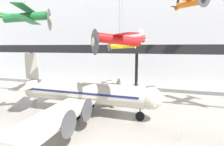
% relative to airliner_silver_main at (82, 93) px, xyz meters
% --- Properties ---
extents(hangar_back_wall, '(140.00, 3.00, 27.37)m').
position_rel_airliner_silver_main_xyz_m(hangar_back_wall, '(5.98, 28.93, 10.28)').
color(hangar_back_wall, silver).
rests_on(hangar_back_wall, ground).
extents(mezzanine_walkway, '(110.00, 3.20, 11.06)m').
position_rel_airliner_silver_main_xyz_m(mezzanine_walkway, '(5.98, 16.10, 5.95)').
color(mezzanine_walkway, black).
rests_on(mezzanine_walkway, ground).
extents(airliner_silver_main, '(25.17, 28.51, 9.54)m').
position_rel_airliner_silver_main_xyz_m(airliner_silver_main, '(0.00, 0.00, 0.00)').
color(airliner_silver_main, beige).
rests_on(airliner_silver_main, ground).
extents(suspended_plane_orange_highwing, '(7.96, 7.44, 5.84)m').
position_rel_airliner_silver_main_xyz_m(suspended_plane_orange_highwing, '(16.52, 14.37, 15.62)').
color(suspended_plane_orange_highwing, orange).
extents(suspended_plane_green_biplane, '(7.13, 8.11, 10.46)m').
position_rel_airliner_silver_main_xyz_m(suspended_plane_green_biplane, '(-5.99, -4.14, 11.25)').
color(suspended_plane_green_biplane, '#1E6B33').
extents(suspended_plane_red_highwing, '(7.77, 8.13, 13.58)m').
position_rel_airliner_silver_main_xyz_m(suspended_plane_red_highwing, '(6.38, -1.15, 8.18)').
color(suspended_plane_red_highwing, red).
extents(suspended_plane_yellow_lowwing, '(5.58, 6.80, 13.42)m').
position_rel_airliner_silver_main_xyz_m(suspended_plane_yellow_lowwing, '(4.30, 8.87, 7.32)').
color(suspended_plane_yellow_lowwing, yellow).
extents(stanchion_barrier, '(0.36, 0.36, 1.08)m').
position_rel_airliner_silver_main_xyz_m(stanchion_barrier, '(14.54, -4.38, -3.08)').
color(stanchion_barrier, '#B2B5BA').
rests_on(stanchion_barrier, ground).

